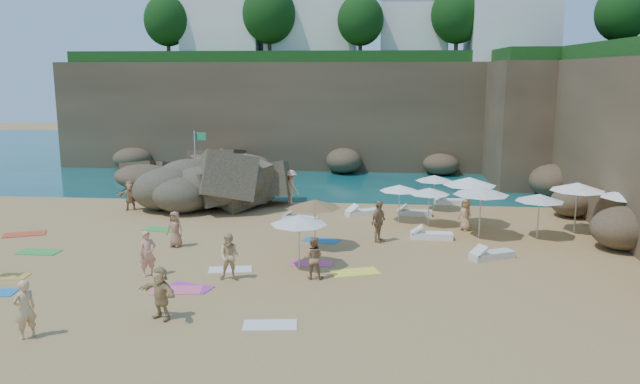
# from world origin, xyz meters

# --- Properties ---
(ground) EXTENTS (120.00, 120.00, 0.00)m
(ground) POSITION_xyz_m (0.00, 0.00, 0.00)
(ground) COLOR tan
(ground) RESTS_ON ground
(seawater) EXTENTS (120.00, 120.00, 0.00)m
(seawater) POSITION_xyz_m (0.00, 30.00, 0.00)
(seawater) COLOR #0C4751
(seawater) RESTS_ON ground
(cliff_back) EXTENTS (44.00, 8.00, 8.00)m
(cliff_back) POSITION_xyz_m (2.00, 25.00, 4.00)
(cliff_back) COLOR brown
(cliff_back) RESTS_ON ground
(cliff_corner) EXTENTS (10.00, 12.00, 8.00)m
(cliff_corner) POSITION_xyz_m (17.00, 20.00, 4.00)
(cliff_corner) COLOR brown
(cliff_corner) RESTS_ON ground
(rock_promontory) EXTENTS (12.00, 7.00, 2.00)m
(rock_promontory) POSITION_xyz_m (-11.00, 16.00, 0.00)
(rock_promontory) COLOR brown
(rock_promontory) RESTS_ON ground
(clifftop_buildings) EXTENTS (28.48, 9.48, 7.00)m
(clifftop_buildings) POSITION_xyz_m (2.96, 25.79, 11.24)
(clifftop_buildings) COLOR white
(clifftop_buildings) RESTS_ON cliff_back
(clifftop_trees) EXTENTS (35.60, 23.82, 4.40)m
(clifftop_trees) POSITION_xyz_m (4.78, 19.52, 11.26)
(clifftop_trees) COLOR #11380F
(clifftop_trees) RESTS_ON ground
(marina_masts) EXTENTS (3.10, 0.10, 6.00)m
(marina_masts) POSITION_xyz_m (-16.50, 30.00, 3.00)
(marina_masts) COLOR white
(marina_masts) RESTS_ON ground
(rock_outcrop) EXTENTS (7.75, 5.82, 3.09)m
(rock_outcrop) POSITION_xyz_m (-4.88, 9.11, 0.00)
(rock_outcrop) COLOR brown
(rock_outcrop) RESTS_ON ground
(flag_pole) EXTENTS (0.76, 0.26, 3.97)m
(flag_pole) POSITION_xyz_m (-5.97, 10.68, 2.53)
(flag_pole) COLOR silver
(flag_pole) RESTS_ON ground
(parasol_0) EXTENTS (1.98, 1.98, 1.87)m
(parasol_0) POSITION_xyz_m (7.06, 5.21, 1.72)
(parasol_0) COLOR silver
(parasol_0) RESTS_ON ground
(parasol_1) EXTENTS (2.54, 2.54, 2.40)m
(parasol_1) POSITION_xyz_m (8.95, 5.32, 2.21)
(parasol_1) COLOR silver
(parasol_1) RESTS_ON ground
(parasol_2) EXTENTS (2.02, 2.02, 1.91)m
(parasol_2) POSITION_xyz_m (7.57, 8.70, 1.75)
(parasol_2) COLOR silver
(parasol_2) RESTS_ON ground
(parasol_3) EXTENTS (2.14, 2.14, 2.03)m
(parasol_3) POSITION_xyz_m (11.76, 3.39, 1.86)
(parasol_3) COLOR silver
(parasol_3) RESTS_ON ground
(parasol_4) EXTENTS (2.50, 2.50, 2.36)m
(parasol_4) POSITION_xyz_m (15.50, 3.13, 2.17)
(parasol_4) COLOR silver
(parasol_4) RESTS_ON ground
(parasol_5) EXTENTS (1.97, 1.97, 1.86)m
(parasol_5) POSITION_xyz_m (5.65, 5.91, 1.71)
(parasol_5) COLOR silver
(parasol_5) RESTS_ON ground
(parasol_6) EXTENTS (2.22, 2.22, 2.10)m
(parasol_6) POSITION_xyz_m (2.00, 0.80, 1.93)
(parasol_6) COLOR silver
(parasol_6) RESTS_ON ground
(parasol_7) EXTENTS (2.48, 2.48, 2.35)m
(parasol_7) POSITION_xyz_m (13.73, 4.63, 2.16)
(parasol_7) COLOR silver
(parasol_7) RESTS_ON ground
(parasol_8) EXTENTS (2.49, 2.49, 2.35)m
(parasol_8) POSITION_xyz_m (9.18, 3.23, 2.16)
(parasol_8) COLOR silver
(parasol_8) RESTS_ON ground
(parasol_9) EXTENTS (2.17, 2.17, 2.05)m
(parasol_9) POSITION_xyz_m (1.70, -1.95, 1.88)
(parasol_9) COLOR silver
(parasol_9) RESTS_ON ground
(lounger_0) EXTENTS (1.79, 0.66, 0.28)m
(lounger_0) POSITION_xyz_m (6.48, 7.32, 0.14)
(lounger_0) COLOR silver
(lounger_0) RESTS_ON ground
(lounger_1) EXTENTS (1.86, 0.66, 0.29)m
(lounger_1) POSITION_xyz_m (8.71, 10.30, 0.14)
(lounger_1) COLOR white
(lounger_1) RESTS_ON ground
(lounger_2) EXTENTS (1.99, 1.46, 0.30)m
(lounger_2) POSITION_xyz_m (3.89, 7.09, 0.15)
(lounger_2) COLOR white
(lounger_2) RESTS_ON ground
(lounger_3) EXTENTS (1.87, 1.26, 0.28)m
(lounger_3) POSITION_xyz_m (0.77, 5.41, 0.14)
(lounger_3) COLOR white
(lounger_3) RESTS_ON ground
(lounger_4) EXTENTS (1.87, 0.65, 0.29)m
(lounger_4) POSITION_xyz_m (7.04, 2.81, 0.14)
(lounger_4) COLOR white
(lounger_4) RESTS_ON ground
(lounger_5) EXTENTS (1.90, 1.39, 0.28)m
(lounger_5) POSITION_xyz_m (9.22, 0.03, 0.14)
(lounger_5) COLOR silver
(lounger_5) RESTS_ON ground
(towel_1) EXTENTS (1.81, 1.09, 0.03)m
(towel_1) POSITION_xyz_m (-2.16, -4.82, 0.01)
(towel_1) COLOR #F35E82
(towel_1) RESTS_ON ground
(towel_3) EXTENTS (1.68, 0.87, 0.03)m
(towel_3) POSITION_xyz_m (-9.31, -0.95, 0.01)
(towel_3) COLOR green
(towel_3) RESTS_ON ground
(towel_4) EXTENTS (1.56, 0.92, 0.03)m
(towel_4) POSITION_xyz_m (-8.78, -4.04, 0.01)
(towel_4) COLOR gold
(towel_4) RESTS_ON ground
(towel_5) EXTENTS (1.68, 0.99, 0.03)m
(towel_5) POSITION_xyz_m (1.56, -7.42, 0.01)
(towel_5) COLOR white
(towel_5) RESTS_ON ground
(towel_6) EXTENTS (1.73, 1.18, 0.03)m
(towel_6) POSITION_xyz_m (-1.80, -4.51, 0.01)
(towel_6) COLOR #AF36AE
(towel_6) RESTS_ON ground
(towel_7) EXTENTS (2.03, 1.58, 0.03)m
(towel_7) POSITION_xyz_m (-11.52, 1.70, 0.02)
(towel_7) COLOR #CA4323
(towel_7) RESTS_ON ground
(towel_8) EXTENTS (1.73, 1.20, 0.03)m
(towel_8) POSITION_xyz_m (2.15, 2.01, 0.01)
(towel_8) COLOR #2476C2
(towel_8) RESTS_ON ground
(towel_9) EXTENTS (1.65, 0.86, 0.03)m
(towel_9) POSITION_xyz_m (2.11, -1.34, 0.01)
(towel_9) COLOR #D6538F
(towel_9) RESTS_ON ground
(towel_11) EXTENTS (1.63, 1.01, 0.03)m
(towel_11) POSITION_xyz_m (-5.61, 3.14, 0.01)
(towel_11) COLOR green
(towel_11) RESTS_ON ground
(towel_12) EXTENTS (1.95, 1.42, 0.03)m
(towel_12) POSITION_xyz_m (3.85, -2.28, 0.02)
(towel_12) COLOR #FEFE43
(towel_12) RESTS_ON ground
(towel_13) EXTENTS (1.75, 1.11, 0.03)m
(towel_13) POSITION_xyz_m (-0.87, -2.43, 0.01)
(towel_13) COLOR white
(towel_13) RESTS_ON ground
(person_stand_0) EXTENTS (0.74, 0.70, 1.70)m
(person_stand_0) POSITION_xyz_m (-3.68, -3.40, 0.85)
(person_stand_0) COLOR tan
(person_stand_0) RESTS_ON ground
(person_stand_1) EXTENTS (0.78, 0.62, 1.56)m
(person_stand_1) POSITION_xyz_m (2.36, -3.08, 0.78)
(person_stand_1) COLOR #A17650
(person_stand_1) RESTS_ON ground
(person_stand_2) EXTENTS (1.24, 1.25, 1.93)m
(person_stand_2) POSITION_xyz_m (-0.29, 9.55, 0.96)
(person_stand_2) COLOR #EEB787
(person_stand_2) RESTS_ON ground
(person_stand_3) EXTENTS (0.92, 1.17, 1.85)m
(person_stand_3) POSITION_xyz_m (4.66, 2.05, 0.92)
(person_stand_3) COLOR #9D794E
(person_stand_3) RESTS_ON ground
(person_stand_4) EXTENTS (0.77, 0.83, 1.51)m
(person_stand_4) POSITION_xyz_m (8.72, 4.50, 0.75)
(person_stand_4) COLOR tan
(person_stand_4) RESTS_ON ground
(person_stand_5) EXTENTS (1.54, 0.96, 1.60)m
(person_stand_5) POSITION_xyz_m (-8.67, 7.13, 0.80)
(person_stand_5) COLOR tan
(person_stand_5) RESTS_ON ground
(person_stand_6) EXTENTS (0.70, 0.74, 1.71)m
(person_stand_6) POSITION_xyz_m (-5.11, -8.96, 0.85)
(person_stand_6) COLOR #D7B07A
(person_stand_6) RESTS_ON ground
(person_lie_2) EXTENTS (1.07, 1.64, 0.40)m
(person_lie_2) POSITION_xyz_m (-3.94, 0.42, 0.20)
(person_lie_2) COLOR #A16F50
(person_lie_2) RESTS_ON ground
(person_lie_3) EXTENTS (2.09, 2.13, 0.43)m
(person_lie_3) POSITION_xyz_m (-1.80, -7.29, 0.21)
(person_lie_3) COLOR tan
(person_lie_3) RESTS_ON ground
(person_lie_5) EXTENTS (0.90, 1.72, 0.64)m
(person_lie_5) POSITION_xyz_m (-0.58, -3.55, 0.32)
(person_lie_5) COLOR #E4BD81
(person_lie_5) RESTS_ON ground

